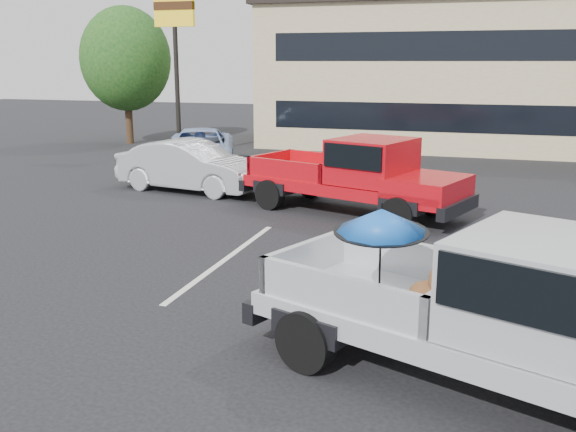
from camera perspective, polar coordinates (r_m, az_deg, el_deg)
name	(u,v)px	position (r m, az deg, el deg)	size (l,w,h in m)	color
ground	(363,317)	(9.53, 6.69, -8.87)	(90.00, 90.00, 0.00)	black
stripe_left	(226,259)	(12.16, -5.52, -3.81)	(0.12, 5.00, 0.01)	silver
stripe_right	(570,292)	(11.36, 23.80, -6.21)	(0.12, 5.00, 0.01)	silver
motel_building	(504,72)	(29.67, 18.65, 12.07)	(20.40, 8.40, 6.30)	tan
motel_sign	(175,34)	(25.47, -10.01, 15.68)	(1.60, 0.22, 6.00)	black
tree_left	(126,59)	(30.02, -14.24, 13.37)	(3.96, 3.96, 6.02)	#332114
silver_pickup	(520,309)	(7.35, 19.90, -7.75)	(6.01, 3.92, 2.06)	black
red_pickup	(366,173)	(15.50, 6.94, 3.79)	(5.97, 3.69, 1.86)	black
silver_sedan	(191,166)	(18.56, -8.63, 4.42)	(1.53, 4.37, 1.44)	#A7A9AF
blue_suv	(200,149)	(22.45, -7.85, 5.91)	(2.27, 4.91, 1.37)	#8BA3CF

